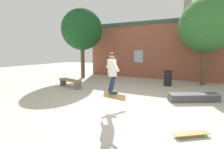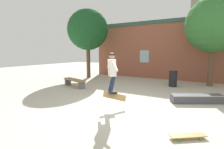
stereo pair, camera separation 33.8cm
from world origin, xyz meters
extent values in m
plane|color=beige|center=(0.00, 0.00, 0.00)|extent=(40.00, 40.00, 0.00)
cube|color=#93513D|center=(0.00, 7.49, 1.97)|extent=(12.27, 0.40, 3.94)
cube|color=#335147|center=(0.00, 7.49, 4.07)|extent=(12.88, 0.52, 0.26)
cube|color=gray|center=(1.27, 7.49, 4.82)|extent=(0.44, 0.44, 1.25)
cube|color=#99B7C6|center=(-1.97, 7.28, 1.61)|extent=(0.70, 0.02, 0.90)
cylinder|color=brown|center=(2.44, 6.12, 1.15)|extent=(0.29, 0.29, 2.31)
sphere|color=#337033|center=(2.44, 6.12, 3.46)|extent=(3.07, 3.07, 3.07)
cylinder|color=brown|center=(-5.62, 5.19, 1.23)|extent=(0.29, 0.29, 2.45)
sphere|color=#194C23|center=(-5.62, 5.19, 3.58)|extent=(3.00, 3.00, 3.00)
cube|color=#99754C|center=(-4.07, 1.96, 0.40)|extent=(1.77, 0.88, 0.08)
cube|color=slate|center=(-4.79, 2.17, 0.18)|extent=(0.21, 0.37, 0.36)
cube|color=slate|center=(-3.36, 1.75, 0.18)|extent=(0.21, 0.37, 0.36)
cube|color=#4C4C51|center=(2.14, 2.10, 0.16)|extent=(1.93, 1.37, 0.32)
cube|color=#B7B7BC|center=(2.26, 1.91, 0.31)|extent=(1.71, 1.00, 0.02)
cylinder|color=black|center=(0.65, 4.91, 0.45)|extent=(0.45, 0.45, 0.89)
torus|color=black|center=(0.65, 4.91, 0.87)|extent=(0.49, 0.49, 0.04)
cube|color=silver|center=(-0.35, -0.16, 1.42)|extent=(0.41, 0.41, 0.58)
sphere|color=#A37556|center=(-0.35, -0.16, 1.83)|extent=(0.30, 0.30, 0.21)
ellipsoid|color=black|center=(-0.35, -0.16, 1.87)|extent=(0.31, 0.31, 0.12)
cylinder|color=#1E2847|center=(-0.41, -0.10, 0.87)|extent=(0.30, 0.23, 0.66)
cube|color=black|center=(-0.39, -0.08, 0.57)|extent=(0.26, 0.25, 0.07)
cylinder|color=#1E2847|center=(-0.29, -0.22, 0.87)|extent=(0.24, 0.29, 0.66)
cube|color=black|center=(-0.27, -0.20, 0.57)|extent=(0.26, 0.25, 0.07)
cylinder|color=silver|center=(-0.63, 0.13, 1.52)|extent=(0.47, 0.49, 0.33)
cylinder|color=silver|center=(-0.07, -0.46, 1.52)|extent=(0.47, 0.49, 0.33)
cube|color=#AD894C|center=(-0.25, -0.14, 0.44)|extent=(0.60, 0.69, 0.44)
cylinder|color=silver|center=(-0.12, 0.12, 0.45)|extent=(0.08, 0.07, 0.05)
cylinder|color=silver|center=(-0.09, 0.00, 0.24)|extent=(0.08, 0.07, 0.05)
cylinder|color=silver|center=(-0.47, -0.24, 0.60)|extent=(0.08, 0.07, 0.05)
cylinder|color=silver|center=(-0.44, -0.35, 0.40)|extent=(0.08, 0.07, 0.05)
cube|color=#AD894C|center=(2.24, -1.12, 0.07)|extent=(0.80, 0.68, 0.02)
cylinder|color=green|center=(2.10, -1.37, 0.03)|extent=(0.05, 0.05, 0.05)
cylinder|color=green|center=(1.96, -1.19, 0.03)|extent=(0.05, 0.05, 0.05)
cylinder|color=green|center=(2.52, -1.06, 0.03)|extent=(0.05, 0.05, 0.05)
cylinder|color=green|center=(2.38, -0.87, 0.03)|extent=(0.05, 0.05, 0.05)
camera|label=1|loc=(2.39, -5.41, 1.97)|focal=28.00mm
camera|label=2|loc=(2.68, -5.24, 1.97)|focal=28.00mm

